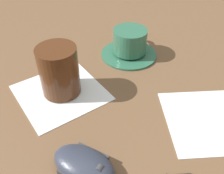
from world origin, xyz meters
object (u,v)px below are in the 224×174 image
at_px(computer_mouse, 84,164).
at_px(drinking_glass, 59,71).
at_px(coffee_cup, 130,40).
at_px(saucer, 129,53).

bearing_deg(computer_mouse, drinking_glass, -10.48).
xyz_separation_m(coffee_cup, drinking_glass, (-0.06, 0.20, 0.01)).
bearing_deg(saucer, computer_mouse, 136.33).
height_order(saucer, computer_mouse, computer_mouse).
xyz_separation_m(computer_mouse, drinking_glass, (0.19, -0.03, 0.04)).
relative_size(coffee_cup, drinking_glass, 1.04).
bearing_deg(computer_mouse, saucer, -43.67).
bearing_deg(drinking_glass, saucer, -75.38).
bearing_deg(coffee_cup, computer_mouse, 136.41).
xyz_separation_m(saucer, computer_mouse, (-0.24, 0.23, 0.01)).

